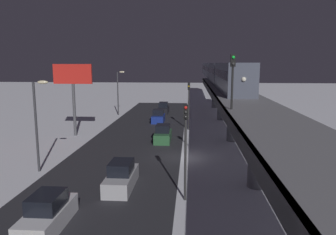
{
  "coord_description": "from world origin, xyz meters",
  "views": [
    {
      "loc": [
        -1.38,
        30.33,
        9.03
      ],
      "look_at": [
        1.75,
        -13.02,
        1.69
      ],
      "focal_mm": 34.63,
      "sensor_mm": 36.0,
      "label": 1
    }
  ],
  "objects_px": {
    "traffic_light_mid": "(189,99)",
    "sedan_blue": "(158,117)",
    "commercial_billboard": "(73,81)",
    "rail_signal": "(233,72)",
    "sedan_green": "(163,135)",
    "sedan_black": "(163,109)",
    "subway_train": "(215,71)",
    "sedan_silver": "(121,177)",
    "traffic_light_near": "(186,139)",
    "sedan_white": "(48,214)"
  },
  "relations": [
    {
      "from": "traffic_light_mid",
      "to": "sedan_blue",
      "type": "bearing_deg",
      "value": -49.19
    },
    {
      "from": "traffic_light_mid",
      "to": "commercial_billboard",
      "type": "relative_size",
      "value": 0.72
    },
    {
      "from": "rail_signal",
      "to": "sedan_green",
      "type": "xyz_separation_m",
      "value": [
        6.21,
        -12.74,
        -7.58
      ]
    },
    {
      "from": "sedan_black",
      "to": "sedan_green",
      "type": "height_order",
      "value": "same"
    },
    {
      "from": "rail_signal",
      "to": "sedan_blue",
      "type": "distance_m",
      "value": 27.41
    },
    {
      "from": "subway_train",
      "to": "sedan_silver",
      "type": "distance_m",
      "value": 47.08
    },
    {
      "from": "subway_train",
      "to": "traffic_light_near",
      "type": "height_order",
      "value": "subway_train"
    },
    {
      "from": "sedan_white",
      "to": "traffic_light_mid",
      "type": "xyz_separation_m",
      "value": [
        -7.5,
        -27.39,
        3.4
      ]
    },
    {
      "from": "subway_train",
      "to": "sedan_blue",
      "type": "relative_size",
      "value": 18.45
    },
    {
      "from": "subway_train",
      "to": "rail_signal",
      "type": "relative_size",
      "value": 18.52
    },
    {
      "from": "subway_train",
      "to": "sedan_white",
      "type": "bearing_deg",
      "value": 76.16
    },
    {
      "from": "commercial_billboard",
      "to": "subway_train",
      "type": "bearing_deg",
      "value": -123.91
    },
    {
      "from": "sedan_black",
      "to": "sedan_green",
      "type": "bearing_deg",
      "value": -85.23
    },
    {
      "from": "sedan_black",
      "to": "sedan_blue",
      "type": "distance_m",
      "value": 9.22
    },
    {
      "from": "rail_signal",
      "to": "sedan_black",
      "type": "relative_size",
      "value": 0.85
    },
    {
      "from": "rail_signal",
      "to": "traffic_light_near",
      "type": "xyz_separation_m",
      "value": [
        3.31,
        3.54,
        -4.18
      ]
    },
    {
      "from": "sedan_silver",
      "to": "sedan_green",
      "type": "relative_size",
      "value": 1.13
    },
    {
      "from": "sedan_white",
      "to": "commercial_billboard",
      "type": "distance_m",
      "value": 24.48
    },
    {
      "from": "subway_train",
      "to": "commercial_billboard",
      "type": "bearing_deg",
      "value": 56.09
    },
    {
      "from": "subway_train",
      "to": "sedan_white",
      "type": "height_order",
      "value": "subway_train"
    },
    {
      "from": "sedan_silver",
      "to": "sedan_white",
      "type": "distance_m",
      "value": 6.71
    },
    {
      "from": "subway_train",
      "to": "sedan_black",
      "type": "height_order",
      "value": "subway_train"
    },
    {
      "from": "traffic_light_near",
      "to": "commercial_billboard",
      "type": "xyz_separation_m",
      "value": [
        14.19,
        -18.55,
        2.63
      ]
    },
    {
      "from": "rail_signal",
      "to": "sedan_silver",
      "type": "xyz_separation_m",
      "value": [
        8.01,
        1.65,
        -7.58
      ]
    },
    {
      "from": "sedan_silver",
      "to": "commercial_billboard",
      "type": "xyz_separation_m",
      "value": [
        9.49,
        -16.66,
        6.03
      ]
    },
    {
      "from": "sedan_white",
      "to": "sedan_black",
      "type": "bearing_deg",
      "value": -93.81
    },
    {
      "from": "sedan_black",
      "to": "commercial_billboard",
      "type": "relative_size",
      "value": 0.53
    },
    {
      "from": "rail_signal",
      "to": "commercial_billboard",
      "type": "height_order",
      "value": "rail_signal"
    },
    {
      "from": "sedan_green",
      "to": "traffic_light_mid",
      "type": "distance_m",
      "value": 8.22
    },
    {
      "from": "sedan_white",
      "to": "traffic_light_near",
      "type": "bearing_deg",
      "value": -150.69
    },
    {
      "from": "sedan_green",
      "to": "traffic_light_mid",
      "type": "height_order",
      "value": "traffic_light_mid"
    },
    {
      "from": "commercial_billboard",
      "to": "sedan_green",
      "type": "bearing_deg",
      "value": 168.62
    },
    {
      "from": "rail_signal",
      "to": "sedan_green",
      "type": "distance_m",
      "value": 16.07
    },
    {
      "from": "sedan_white",
      "to": "commercial_billboard",
      "type": "xyz_separation_m",
      "value": [
        6.69,
        -22.76,
        6.03
      ]
    },
    {
      "from": "rail_signal",
      "to": "sedan_black",
      "type": "distance_m",
      "value": 36.04
    },
    {
      "from": "sedan_blue",
      "to": "commercial_billboard",
      "type": "distance_m",
      "value": 15.1
    },
    {
      "from": "sedan_black",
      "to": "traffic_light_mid",
      "type": "relative_size",
      "value": 0.74
    },
    {
      "from": "sedan_white",
      "to": "subway_train",
      "type": "bearing_deg",
      "value": -103.84
    },
    {
      "from": "sedan_blue",
      "to": "sedan_white",
      "type": "distance_m",
      "value": 32.96
    },
    {
      "from": "sedan_white",
      "to": "traffic_light_near",
      "type": "distance_m",
      "value": 9.25
    },
    {
      "from": "subway_train",
      "to": "sedan_white",
      "type": "xyz_separation_m",
      "value": [
        12.73,
        51.65,
        -6.64
      ]
    },
    {
      "from": "sedan_green",
      "to": "sedan_blue",
      "type": "relative_size",
      "value": 1.05
    },
    {
      "from": "sedan_green",
      "to": "commercial_billboard",
      "type": "bearing_deg",
      "value": 168.62
    },
    {
      "from": "sedan_silver",
      "to": "commercial_billboard",
      "type": "height_order",
      "value": "commercial_billboard"
    },
    {
      "from": "rail_signal",
      "to": "traffic_light_mid",
      "type": "distance_m",
      "value": 20.36
    },
    {
      "from": "rail_signal",
      "to": "traffic_light_mid",
      "type": "relative_size",
      "value": 0.62
    },
    {
      "from": "sedan_silver",
      "to": "sedan_green",
      "type": "height_order",
      "value": "same"
    },
    {
      "from": "sedan_blue",
      "to": "traffic_light_near",
      "type": "distance_m",
      "value": 29.21
    },
    {
      "from": "subway_train",
      "to": "sedan_green",
      "type": "bearing_deg",
      "value": 75.38
    },
    {
      "from": "traffic_light_near",
      "to": "sedan_blue",
      "type": "bearing_deg",
      "value": -80.68
    }
  ]
}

